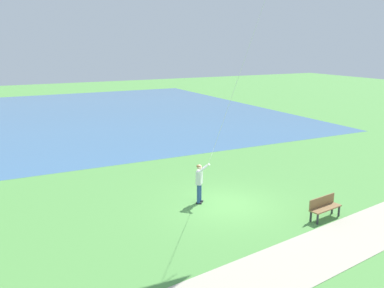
{
  "coord_description": "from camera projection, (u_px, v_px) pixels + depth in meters",
  "views": [
    {
      "loc": [
        -14.2,
        8.94,
        6.77
      ],
      "look_at": [
        0.37,
        1.46,
        2.77
      ],
      "focal_mm": 38.87,
      "sensor_mm": 36.0,
      "label": 1
    }
  ],
  "objects": [
    {
      "name": "ground_plane",
      "position": [
        226.0,
        205.0,
        17.85
      ],
      "size": [
        120.0,
        120.0,
        0.0
      ],
      "primitive_type": "plane",
      "color": "#569947"
    },
    {
      "name": "lake_water",
      "position": [
        42.0,
        118.0,
        38.48
      ],
      "size": [
        36.0,
        44.0,
        0.01
      ],
      "primitive_type": "cube",
      "color": "teal",
      "rests_on": "ground"
    },
    {
      "name": "walkway_path",
      "position": [
        264.0,
        277.0,
        12.33
      ],
      "size": [
        7.17,
        32.0,
        0.02
      ],
      "primitive_type": "cube",
      "rotation": [
        0.0,
        0.0,
        0.15
      ],
      "color": "#B7AD99",
      "rests_on": "ground"
    },
    {
      "name": "person_kite_flyer",
      "position": [
        200.0,
        180.0,
        17.82
      ],
      "size": [
        0.59,
        0.6,
        1.83
      ],
      "color": "#232328",
      "rests_on": "ground"
    },
    {
      "name": "park_bench_near_walkway",
      "position": [
        324.0,
        206.0,
        16.36
      ],
      "size": [
        0.66,
        1.55,
        0.88
      ],
      "color": "olive",
      "rests_on": "ground"
    }
  ]
}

